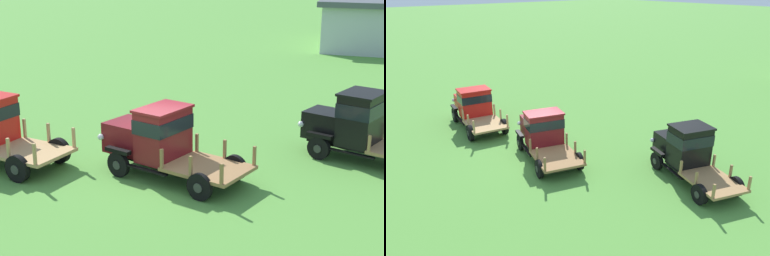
# 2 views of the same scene
# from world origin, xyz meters

# --- Properties ---
(ground_plane) EXTENTS (240.00, 240.00, 0.00)m
(ground_plane) POSITION_xyz_m (0.00, 0.00, 0.00)
(ground_plane) COLOR #518E38
(vintage_truck_second_in_line) EXTENTS (5.05, 3.01, 2.13)m
(vintage_truck_second_in_line) POSITION_xyz_m (-0.03, 0.23, 1.10)
(vintage_truck_second_in_line) COLOR black
(vintage_truck_second_in_line) RESTS_ON ground
(vintage_truck_midrow_center) EXTENTS (4.83, 3.00, 2.25)m
(vintage_truck_midrow_center) POSITION_xyz_m (5.48, 3.68, 1.14)
(vintage_truck_midrow_center) COLOR black
(vintage_truck_midrow_center) RESTS_ON ground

